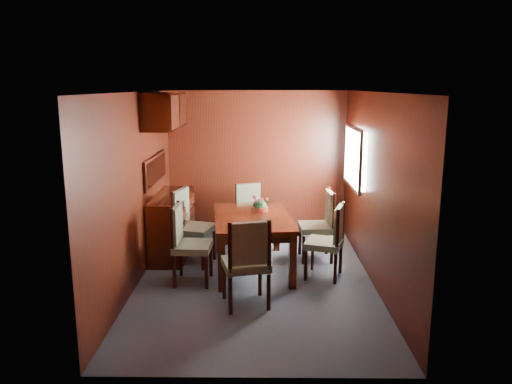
{
  "coord_description": "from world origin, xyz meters",
  "views": [
    {
      "loc": [
        0.07,
        -6.13,
        2.48
      ],
      "look_at": [
        0.0,
        0.53,
        1.05
      ],
      "focal_mm": 35.0,
      "sensor_mm": 36.0,
      "label": 1
    }
  ],
  "objects_px": {
    "sideboard": "(172,225)",
    "chair_head": "(247,258)",
    "dining_table": "(252,223)",
    "flower_centerpiece": "(260,203)",
    "chair_right_near": "(330,238)",
    "chair_left_near": "(186,239)"
  },
  "relations": [
    {
      "from": "sideboard",
      "to": "chair_right_near",
      "type": "relative_size",
      "value": 1.43
    },
    {
      "from": "dining_table",
      "to": "chair_head",
      "type": "distance_m",
      "value": 1.24
    },
    {
      "from": "chair_left_near",
      "to": "flower_centerpiece",
      "type": "distance_m",
      "value": 1.21
    },
    {
      "from": "sideboard",
      "to": "dining_table",
      "type": "xyz_separation_m",
      "value": [
        1.2,
        -0.61,
        0.2
      ]
    },
    {
      "from": "chair_left_near",
      "to": "chair_right_near",
      "type": "height_order",
      "value": "chair_left_near"
    },
    {
      "from": "dining_table",
      "to": "chair_left_near",
      "type": "bearing_deg",
      "value": -155.28
    },
    {
      "from": "dining_table",
      "to": "chair_right_near",
      "type": "height_order",
      "value": "chair_right_near"
    },
    {
      "from": "dining_table",
      "to": "flower_centerpiece",
      "type": "relative_size",
      "value": 6.77
    },
    {
      "from": "sideboard",
      "to": "chair_head",
      "type": "bearing_deg",
      "value": -57.73
    },
    {
      "from": "flower_centerpiece",
      "to": "sideboard",
      "type": "bearing_deg",
      "value": 163.7
    },
    {
      "from": "chair_left_near",
      "to": "chair_head",
      "type": "xyz_separation_m",
      "value": [
        0.79,
        -0.75,
        0.02
      ]
    },
    {
      "from": "chair_head",
      "to": "dining_table",
      "type": "bearing_deg",
      "value": 74.83
    },
    {
      "from": "chair_head",
      "to": "sideboard",
      "type": "bearing_deg",
      "value": 108.63
    },
    {
      "from": "chair_left_near",
      "to": "dining_table",
      "type": "bearing_deg",
      "value": 122.86
    },
    {
      "from": "chair_left_near",
      "to": "flower_centerpiece",
      "type": "bearing_deg",
      "value": 130.04
    },
    {
      "from": "dining_table",
      "to": "chair_right_near",
      "type": "relative_size",
      "value": 1.73
    },
    {
      "from": "chair_left_near",
      "to": "flower_centerpiece",
      "type": "height_order",
      "value": "chair_left_near"
    },
    {
      "from": "sideboard",
      "to": "chair_right_near",
      "type": "xyz_separation_m",
      "value": [
        2.21,
        -0.92,
        0.1
      ]
    },
    {
      "from": "sideboard",
      "to": "chair_head",
      "type": "xyz_separation_m",
      "value": [
        1.16,
        -1.84,
        0.14
      ]
    },
    {
      "from": "sideboard",
      "to": "dining_table",
      "type": "distance_m",
      "value": 1.36
    },
    {
      "from": "chair_head",
      "to": "flower_centerpiece",
      "type": "relative_size",
      "value": 4.2
    },
    {
      "from": "chair_right_near",
      "to": "chair_head",
      "type": "xyz_separation_m",
      "value": [
        -1.05,
        -0.92,
        0.04
      ]
    }
  ]
}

